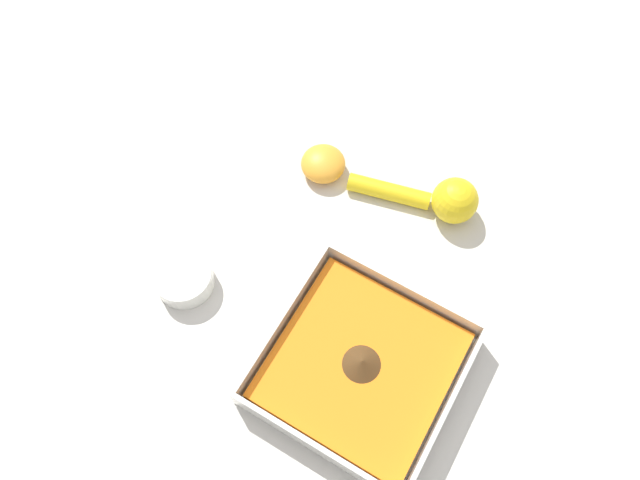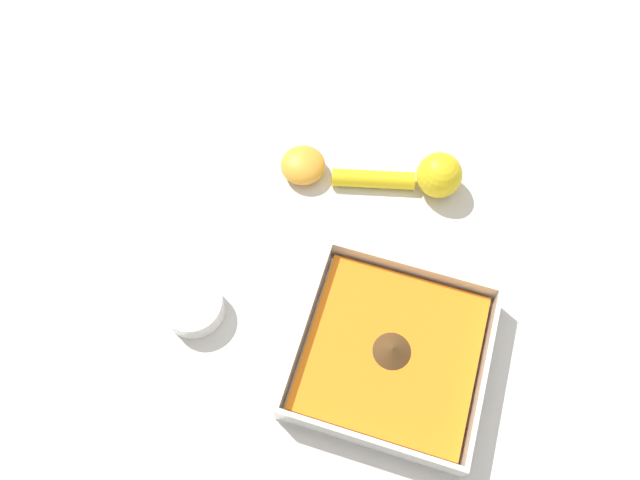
{
  "view_description": "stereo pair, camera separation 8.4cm",
  "coord_description": "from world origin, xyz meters",
  "px_view_note": "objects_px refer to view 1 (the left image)",
  "views": [
    {
      "loc": [
        -0.05,
        0.21,
        0.79
      ],
      "look_at": [
        0.14,
        -0.11,
        0.03
      ],
      "focal_mm": 35.0,
      "sensor_mm": 36.0,
      "label": 1
    },
    {
      "loc": [
        0.03,
        0.24,
        0.79
      ],
      "look_at": [
        0.14,
        -0.11,
        0.03
      ],
      "focal_mm": 35.0,
      "sensor_mm": 36.0,
      "label": 2
    }
  ],
  "objects_px": {
    "square_dish": "(361,367)",
    "lemon_squeezer": "(440,199)",
    "spice_bowl": "(184,278)",
    "lemon_half": "(323,164)"
  },
  "relations": [
    {
      "from": "square_dish",
      "to": "lemon_squeezer",
      "type": "xyz_separation_m",
      "value": [
        0.02,
        -0.26,
        0.01
      ]
    },
    {
      "from": "square_dish",
      "to": "lemon_squeezer",
      "type": "distance_m",
      "value": 0.26
    },
    {
      "from": "square_dish",
      "to": "lemon_half",
      "type": "height_order",
      "value": "square_dish"
    },
    {
      "from": "square_dish",
      "to": "lemon_half",
      "type": "relative_size",
      "value": 3.56
    },
    {
      "from": "spice_bowl",
      "to": "lemon_squeezer",
      "type": "xyz_separation_m",
      "value": [
        -0.24,
        -0.28,
        0.01
      ]
    },
    {
      "from": "square_dish",
      "to": "lemon_half",
      "type": "xyz_separation_m",
      "value": [
        0.19,
        -0.23,
        -0.0
      ]
    },
    {
      "from": "spice_bowl",
      "to": "lemon_squeezer",
      "type": "height_order",
      "value": "lemon_squeezer"
    },
    {
      "from": "square_dish",
      "to": "spice_bowl",
      "type": "bearing_deg",
      "value": 3.0
    },
    {
      "from": "spice_bowl",
      "to": "lemon_squeezer",
      "type": "distance_m",
      "value": 0.37
    },
    {
      "from": "spice_bowl",
      "to": "lemon_half",
      "type": "xyz_separation_m",
      "value": [
        -0.07,
        -0.25,
        0.0
      ]
    }
  ]
}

